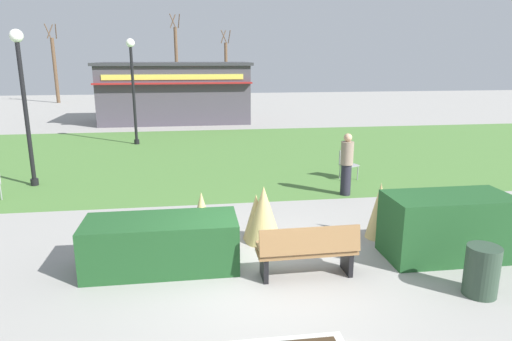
% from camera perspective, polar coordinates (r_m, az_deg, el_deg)
% --- Properties ---
extents(ground_plane, '(80.00, 80.00, 0.00)m').
position_cam_1_polar(ground_plane, '(7.95, 0.70, -13.13)').
color(ground_plane, '#999691').
extents(lawn_patch, '(36.00, 12.00, 0.01)m').
position_cam_1_polar(lawn_patch, '(17.36, -4.31, 2.05)').
color(lawn_patch, '#4C7A38').
rests_on(lawn_patch, ground_plane).
extents(park_bench, '(1.71, 0.55, 0.95)m').
position_cam_1_polar(park_bench, '(7.73, 6.55, -10.09)').
color(park_bench, olive).
rests_on(park_bench, ground_plane).
extents(hedge_left, '(2.66, 1.10, 0.91)m').
position_cam_1_polar(hedge_left, '(8.19, -11.87, -9.09)').
color(hedge_left, '#1E4C23').
rests_on(hedge_left, ground_plane).
extents(hedge_right, '(2.28, 1.10, 1.20)m').
position_cam_1_polar(hedge_right, '(9.12, 23.07, -6.52)').
color(hedge_right, '#1E4C23').
rests_on(hedge_right, ground_plane).
extents(ornamental_grass_behind_left, '(0.65, 0.65, 1.20)m').
position_cam_1_polar(ornamental_grass_behind_left, '(8.67, -6.87, -6.50)').
color(ornamental_grass_behind_left, tan).
rests_on(ornamental_grass_behind_left, ground_plane).
extents(ornamental_grass_behind_right, '(0.54, 0.54, 1.18)m').
position_cam_1_polar(ornamental_grass_behind_right, '(9.62, 15.40, -4.88)').
color(ornamental_grass_behind_right, tan).
rests_on(ornamental_grass_behind_right, ground_plane).
extents(ornamental_grass_behind_center, '(0.54, 0.54, 0.95)m').
position_cam_1_polar(ornamental_grass_behind_center, '(9.25, 0.01, -5.86)').
color(ornamental_grass_behind_center, tan).
rests_on(ornamental_grass_behind_center, ground_plane).
extents(ornamental_grass_behind_far, '(0.75, 0.75, 1.17)m').
position_cam_1_polar(ornamental_grass_behind_far, '(9.07, 0.97, -5.56)').
color(ornamental_grass_behind_far, tan).
rests_on(ornamental_grass_behind_far, ground_plane).
extents(lamppost_mid, '(0.36, 0.36, 4.38)m').
position_cam_1_polar(lamppost_mid, '(14.23, -27.43, 9.01)').
color(lamppost_mid, black).
rests_on(lamppost_mid, ground_plane).
extents(lamppost_far, '(0.36, 0.36, 4.38)m').
position_cam_1_polar(lamppost_far, '(19.76, -15.37, 11.10)').
color(lamppost_far, black).
rests_on(lamppost_far, ground_plane).
extents(trash_bin, '(0.52, 0.52, 0.81)m').
position_cam_1_polar(trash_bin, '(8.01, 26.71, -11.30)').
color(trash_bin, '#2D4233').
rests_on(trash_bin, ground_plane).
extents(food_kiosk, '(8.50, 4.67, 3.35)m').
position_cam_1_polar(food_kiosk, '(26.68, -10.16, 9.77)').
color(food_kiosk, '#47424C').
rests_on(food_kiosk, ground_plane).
extents(cafe_chair_east, '(0.57, 0.57, 0.89)m').
position_cam_1_polar(cafe_chair_east, '(14.03, 11.50, 1.07)').
color(cafe_chair_east, gray).
rests_on(cafe_chair_east, ground_plane).
extents(person_strolling, '(0.34, 0.34, 1.69)m').
position_cam_1_polar(person_strolling, '(12.29, 11.41, 0.81)').
color(person_strolling, '#23232D').
rests_on(person_strolling, ground_plane).
extents(parked_car_west_slot, '(4.21, 2.09, 1.20)m').
position_cam_1_polar(parked_car_west_slot, '(35.81, -10.85, 9.15)').
color(parked_car_west_slot, '#B7BABF').
rests_on(parked_car_west_slot, ground_plane).
extents(tree_left_bg, '(0.91, 0.96, 6.17)m').
position_cam_1_polar(tree_left_bg, '(40.42, -24.12, 11.69)').
color(tree_left_bg, brown).
rests_on(tree_left_bg, ground_plane).
extents(tree_right_bg, '(0.91, 0.96, 5.94)m').
position_cam_1_polar(tree_right_bg, '(41.59, -3.82, 12.75)').
color(tree_right_bg, brown).
rests_on(tree_right_bg, ground_plane).
extents(tree_center_bg, '(0.91, 0.96, 7.11)m').
position_cam_1_polar(tree_center_bg, '(39.77, -10.04, 13.34)').
color(tree_center_bg, brown).
rests_on(tree_center_bg, ground_plane).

